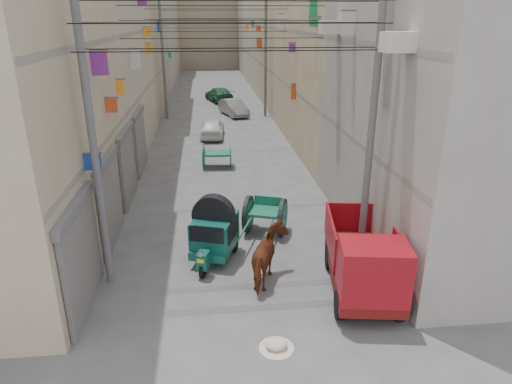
{
  "coord_description": "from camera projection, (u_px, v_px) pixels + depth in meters",
  "views": [
    {
      "loc": [
        -0.74,
        -5.47,
        6.95
      ],
      "look_at": [
        0.57,
        6.5,
        2.3
      ],
      "focal_mm": 32.0,
      "sensor_mm": 36.0,
      "label": 1
    }
  ],
  "objects": [
    {
      "name": "building_row_left",
      "position": [
        111.0,
        23.0,
        36.16
      ],
      "size": [
        8.0,
        62.0,
        14.0
      ],
      "color": "#BAA68D",
      "rests_on": "ground"
    },
    {
      "name": "building_row_right",
      "position": [
        309.0,
        23.0,
        37.78
      ],
      "size": [
        8.0,
        62.0,
        14.0
      ],
      "color": "#9E9993",
      "rests_on": "ground"
    },
    {
      "name": "end_cap_building",
      "position": [
        208.0,
        20.0,
        66.52
      ],
      "size": [
        22.0,
        10.0,
        13.0
      ],
      "primitive_type": "cube",
      "color": "gray",
      "rests_on": "ground"
    },
    {
      "name": "shutters_left",
      "position": [
        120.0,
        179.0,
        16.34
      ],
      "size": [
        0.18,
        14.4,
        2.88
      ],
      "color": "#505055",
      "rests_on": "ground"
    },
    {
      "name": "signboards",
      "position": [
        218.0,
        81.0,
        26.5
      ],
      "size": [
        8.22,
        40.52,
        5.67
      ],
      "color": "#CE451B",
      "rests_on": "ground"
    },
    {
      "name": "utility_poles",
      "position": [
        221.0,
        82.0,
        21.98
      ],
      "size": [
        7.4,
        22.2,
        8.0
      ],
      "color": "#58575A",
      "rests_on": "ground"
    },
    {
      "name": "overhead_cables",
      "position": [
        221.0,
        21.0,
        18.57
      ],
      "size": [
        7.4,
        22.52,
        1.12
      ],
      "color": "black",
      "rests_on": "ground"
    },
    {
      "name": "auto_rickshaw",
      "position": [
        214.0,
        231.0,
        13.69
      ],
      "size": [
        1.72,
        2.32,
        1.57
      ],
      "rotation": [
        0.0,
        0.0,
        -0.32
      ],
      "color": "black",
      "rests_on": "ground"
    },
    {
      "name": "tonga_cart",
      "position": [
        265.0,
        215.0,
        15.43
      ],
      "size": [
        1.95,
        3.03,
        1.28
      ],
      "rotation": [
        0.0,
        0.0,
        -0.34
      ],
      "color": "black",
      "rests_on": "ground"
    },
    {
      "name": "mini_truck",
      "position": [
        365.0,
        267.0,
        11.6
      ],
      "size": [
        2.17,
        3.86,
        2.05
      ],
      "rotation": [
        0.0,
        0.0,
        -0.16
      ],
      "color": "black",
      "rests_on": "ground"
    },
    {
      "name": "second_cart",
      "position": [
        217.0,
        155.0,
        22.21
      ],
      "size": [
        1.46,
        1.31,
        1.23
      ],
      "rotation": [
        0.0,
        0.0,
        -0.06
      ],
      "color": "#155B44",
      "rests_on": "ground"
    },
    {
      "name": "feed_sack",
      "position": [
        276.0,
        344.0,
        10.16
      ],
      "size": [
        0.49,
        0.4,
        0.25
      ],
      "primitive_type": "ellipsoid",
      "color": "beige",
      "rests_on": "ground"
    },
    {
      "name": "horse",
      "position": [
        269.0,
        257.0,
        12.49
      ],
      "size": [
        1.34,
        2.02,
        1.56
      ],
      "primitive_type": "imported",
      "rotation": [
        0.0,
        0.0,
        2.85
      ],
      "color": "brown",
      "rests_on": "ground"
    },
    {
      "name": "distant_car_white",
      "position": [
        212.0,
        128.0,
        27.83
      ],
      "size": [
        1.61,
        3.47,
        1.15
      ],
      "primitive_type": "imported",
      "rotation": [
        0.0,
        0.0,
        3.07
      ],
      "color": "silver",
      "rests_on": "ground"
    },
    {
      "name": "distant_car_grey",
      "position": [
        233.0,
        108.0,
        33.97
      ],
      "size": [
        2.25,
        3.81,
        1.18
      ],
      "primitive_type": "imported",
      "rotation": [
        0.0,
        0.0,
        0.3
      ],
      "color": "slate",
      "rests_on": "ground"
    },
    {
      "name": "distant_car_green",
      "position": [
        219.0,
        94.0,
        39.57
      ],
      "size": [
        2.7,
        4.45,
        1.2
      ],
      "primitive_type": "imported",
      "rotation": [
        0.0,
        0.0,
        3.4
      ],
      "color": "#1A4E33",
      "rests_on": "ground"
    }
  ]
}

